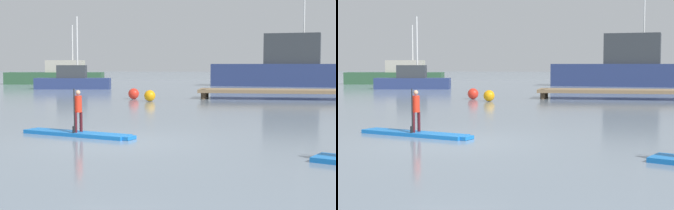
{
  "view_description": "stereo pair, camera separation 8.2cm",
  "coord_description": "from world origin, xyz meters",
  "views": [
    {
      "loc": [
        3.28,
        -12.09,
        1.91
      ],
      "look_at": [
        0.84,
        2.54,
        0.74
      ],
      "focal_mm": 55.42,
      "sensor_mm": 36.0,
      "label": 1
    },
    {
      "loc": [
        3.36,
        -12.08,
        1.91
      ],
      "look_at": [
        0.84,
        2.54,
        0.74
      ],
      "focal_mm": 55.42,
      "sensor_mm": 36.0,
      "label": 2
    }
  ],
  "objects": [
    {
      "name": "paddleboard_near",
      "position": [
        -1.34,
        1.04,
        0.05
      ],
      "size": [
        3.34,
        1.55,
        0.1
      ],
      "color": "blue",
      "rests_on": "ground"
    },
    {
      "name": "fishing_boat_white_large",
      "position": [
        5.88,
        34.16,
        1.62
      ],
      "size": [
        12.32,
        4.95,
        11.44
      ],
      "color": "navy",
      "rests_on": "ground"
    },
    {
      "name": "floating_dock",
      "position": [
        5.59,
        16.97,
        0.43
      ],
      "size": [
        10.7,
        2.29,
        0.53
      ],
      "color": "#846B4C",
      "rests_on": "ground"
    },
    {
      "name": "mooring_buoy_near",
      "position": [
        -3.24,
        15.54,
        0.3
      ],
      "size": [
        0.59,
        0.59,
        0.59
      ],
      "primitive_type": "sphere",
      "color": "red",
      "rests_on": "ground"
    },
    {
      "name": "paddler_child_solo",
      "position": [
        -1.34,
        1.03,
        0.73
      ],
      "size": [
        0.25,
        0.38,
        1.17
      ],
      "color": "#4C1419",
      "rests_on": "paddleboard_near"
    },
    {
      "name": "motor_boat_small_navy",
      "position": [
        -15.42,
        35.31,
        0.84
      ],
      "size": [
        9.49,
        3.57,
        5.64
      ],
      "color": "#2D5638",
      "rests_on": "ground"
    },
    {
      "name": "mooring_buoy_mid",
      "position": [
        -2.02,
        13.99,
        0.29
      ],
      "size": [
        0.58,
        0.58,
        0.58
      ],
      "primitive_type": "sphere",
      "color": "orange",
      "rests_on": "ground"
    },
    {
      "name": "fishing_boat_green_midground",
      "position": [
        -10.55,
        26.08,
        0.68
      ],
      "size": [
        5.89,
        2.19,
        5.55
      ],
      "color": "navy",
      "rests_on": "ground"
    },
    {
      "name": "ground_plane",
      "position": [
        0.0,
        0.0,
        0.0
      ],
      "size": [
        240.0,
        240.0,
        0.0
      ],
      "primitive_type": "plane",
      "color": "gray"
    }
  ]
}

